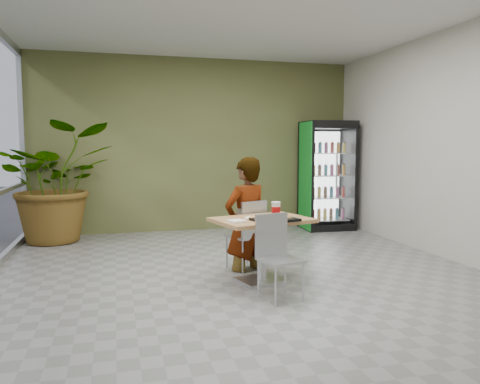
% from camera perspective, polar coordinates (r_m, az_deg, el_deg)
% --- Properties ---
extents(ground, '(7.00, 7.00, 0.00)m').
position_cam_1_polar(ground, '(5.61, 0.93, -10.71)').
color(ground, gray).
rests_on(ground, ground).
extents(room_envelope, '(6.00, 7.00, 3.20)m').
position_cam_1_polar(room_envelope, '(5.38, 0.95, 5.87)').
color(room_envelope, beige).
rests_on(room_envelope, ground).
extents(dining_table, '(1.21, 0.98, 0.75)m').
position_cam_1_polar(dining_table, '(5.41, 2.67, -5.45)').
color(dining_table, tan).
rests_on(dining_table, ground).
extents(chair_far, '(0.52, 0.52, 0.89)m').
position_cam_1_polar(chair_far, '(5.94, 1.17, -4.59)').
color(chair_far, '#B3B6B8').
rests_on(chair_far, ground).
extents(chair_near, '(0.46, 0.47, 0.87)m').
position_cam_1_polar(chair_near, '(4.90, 4.40, -6.95)').
color(chair_near, '#B3B6B8').
rests_on(chair_near, ground).
extents(seated_woman, '(0.75, 0.63, 1.74)m').
position_cam_1_polar(seated_woman, '(5.96, 0.74, -4.10)').
color(seated_woman, black).
rests_on(seated_woman, ground).
extents(pizza_plate, '(0.30, 0.24, 0.03)m').
position_cam_1_polar(pizza_plate, '(5.36, 1.90, -3.07)').
color(pizza_plate, white).
rests_on(pizza_plate, dining_table).
extents(soda_cup, '(0.10, 0.10, 0.18)m').
position_cam_1_polar(soda_cup, '(5.43, 4.40, -2.21)').
color(soda_cup, white).
rests_on(soda_cup, dining_table).
extents(napkin_stack, '(0.20, 0.20, 0.02)m').
position_cam_1_polar(napkin_stack, '(5.11, -0.45, -3.56)').
color(napkin_stack, white).
rests_on(napkin_stack, dining_table).
extents(cafeteria_tray, '(0.55, 0.45, 0.03)m').
position_cam_1_polar(cafeteria_tray, '(5.21, 4.32, -3.37)').
color(cafeteria_tray, black).
rests_on(cafeteria_tray, dining_table).
extents(beverage_fridge, '(0.97, 0.77, 2.05)m').
position_cam_1_polar(beverage_fridge, '(9.05, 10.61, 1.99)').
color(beverage_fridge, black).
rests_on(beverage_fridge, ground).
extents(potted_plant, '(2.12, 1.96, 1.97)m').
position_cam_1_polar(potted_plant, '(8.28, -21.49, 1.11)').
color(potted_plant, '#2A6930').
rests_on(potted_plant, ground).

